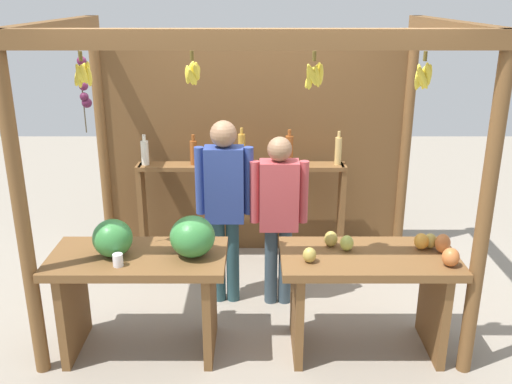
{
  "coord_description": "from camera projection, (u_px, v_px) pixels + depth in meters",
  "views": [
    {
      "loc": [
        0.02,
        -4.46,
        2.55
      ],
      "look_at": [
        0.0,
        -0.2,
        1.06
      ],
      "focal_mm": 39.93,
      "sensor_mm": 36.0,
      "label": 1
    }
  ],
  "objects": [
    {
      "name": "market_stall",
      "position": [
        256.0,
        133.0,
        5.04
      ],
      "size": [
        3.14,
        2.16,
        2.36
      ],
      "color": "brown",
      "rests_on": "ground"
    },
    {
      "name": "vendor_man",
      "position": [
        227.0,
        197.0,
        4.71
      ],
      "size": [
        0.48,
        0.22,
        1.6
      ],
      "rotation": [
        0.0,
        0.0,
        0.08
      ],
      "color": "#2A4E56",
      "rests_on": "ground"
    },
    {
      "name": "fruit_counter_right",
      "position": [
        372.0,
        280.0,
        4.14
      ],
      "size": [
        1.27,
        0.64,
        0.93
      ],
      "color": "brown",
      "rests_on": "ground"
    },
    {
      "name": "fruit_counter_left",
      "position": [
        149.0,
        267.0,
        4.1
      ],
      "size": [
        1.27,
        0.64,
        1.08
      ],
      "color": "brown",
      "rests_on": "ground"
    },
    {
      "name": "bottle_shelf_unit",
      "position": [
        244.0,
        186.0,
        5.52
      ],
      "size": [
        2.01,
        0.22,
        1.36
      ],
      "color": "brown",
      "rests_on": "ground"
    },
    {
      "name": "vendor_woman",
      "position": [
        281.0,
        208.0,
        4.7
      ],
      "size": [
        0.48,
        0.2,
        1.48
      ],
      "rotation": [
        0.0,
        0.0,
        0.0
      ],
      "color": "#374A57",
      "rests_on": "ground"
    },
    {
      "name": "ground_plane",
      "position": [
        256.0,
        297.0,
        5.06
      ],
      "size": [
        12.0,
        12.0,
        0.0
      ],
      "primitive_type": "plane",
      "color": "gray",
      "rests_on": "ground"
    }
  ]
}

